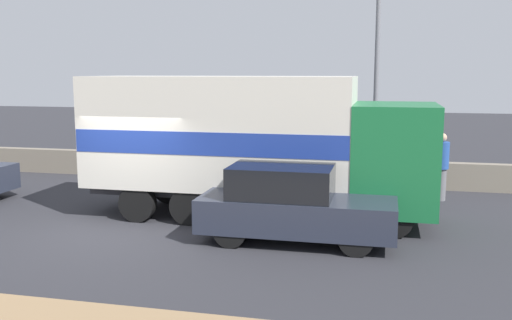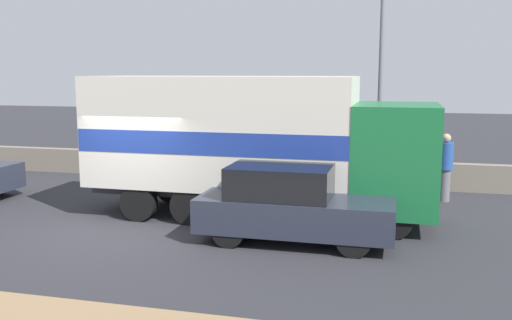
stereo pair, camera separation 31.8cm
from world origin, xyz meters
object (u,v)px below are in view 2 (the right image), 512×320
object	(u,v)px
pedestrian	(445,166)
box_truck	(251,140)
car_hatchback	(292,204)
street_lamp	(381,54)

from	to	relation	value
pedestrian	box_truck	bearing A→B (deg)	-147.76
car_hatchback	box_truck	bearing A→B (deg)	127.58
car_hatchback	pedestrian	size ratio (longest dim) A/B	2.17
street_lamp	box_truck	world-z (taller)	street_lamp
box_truck	car_hatchback	distance (m)	2.47
street_lamp	box_truck	size ratio (longest dim) A/B	0.84
street_lamp	pedestrian	world-z (taller)	street_lamp
box_truck	pedestrian	bearing A→B (deg)	32.24
car_hatchback	pedestrian	bearing A→B (deg)	54.58
box_truck	street_lamp	bearing A→B (deg)	55.12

